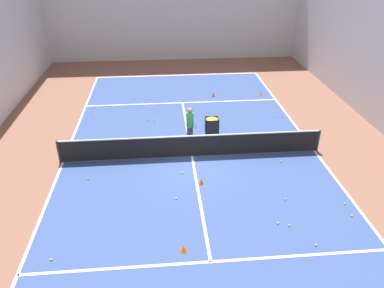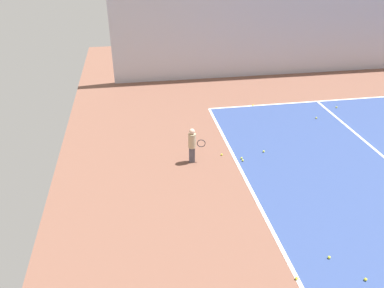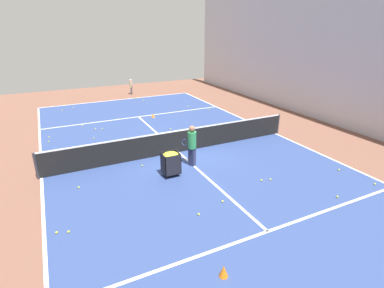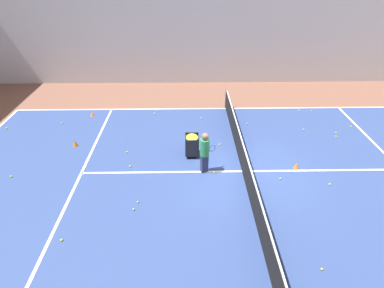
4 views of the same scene
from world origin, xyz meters
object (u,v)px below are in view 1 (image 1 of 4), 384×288
(ball_cart, at_px, (212,123))
(training_cone_1, at_px, (213,94))
(training_cone_0, at_px, (201,181))
(coach_at_net, at_px, (190,122))
(tennis_net, at_px, (192,146))

(ball_cart, xyz_separation_m, training_cone_1, (0.81, 5.14, -0.52))
(ball_cart, height_order, training_cone_0, ball_cart)
(ball_cart, distance_m, training_cone_0, 4.27)
(coach_at_net, bearing_deg, ball_cart, 86.28)
(coach_at_net, distance_m, training_cone_1, 5.98)
(coach_at_net, distance_m, training_cone_0, 3.76)
(tennis_net, height_order, training_cone_1, tennis_net)
(tennis_net, distance_m, coach_at_net, 1.55)
(coach_at_net, bearing_deg, tennis_net, -27.50)
(training_cone_0, bearing_deg, coach_at_net, 92.07)
(coach_at_net, relative_size, ball_cart, 1.80)
(coach_at_net, xyz_separation_m, ball_cart, (1.11, 0.46, -0.31))
(tennis_net, relative_size, training_cone_0, 44.40)
(training_cone_0, relative_size, training_cone_1, 0.87)
(training_cone_0, distance_m, training_cone_1, 9.43)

